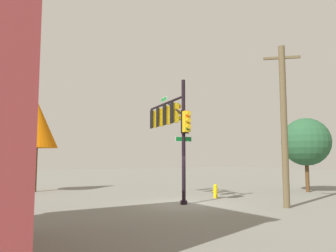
{
  "coord_description": "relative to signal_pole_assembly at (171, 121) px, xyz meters",
  "views": [
    {
      "loc": [
        -14.42,
        10.19,
        2.37
      ],
      "look_at": [
        1.48,
        0.04,
        4.22
      ],
      "focal_mm": 35.64,
      "sensor_mm": 36.0,
      "label": 1
    }
  ],
  "objects": [
    {
      "name": "ground_plane",
      "position": [
        -1.71,
        0.33,
        -4.53
      ],
      "size": [
        120.0,
        120.0,
        0.0
      ],
      "primitive_type": "plane",
      "color": "slate"
    },
    {
      "name": "signal_pole_assembly",
      "position": [
        0.0,
        0.0,
        0.0
      ],
      "size": [
        5.7,
        1.59,
        6.6
      ],
      "color": "black",
      "rests_on": "ground_plane"
    },
    {
      "name": "utility_pole",
      "position": [
        -5.4,
        -3.17,
        -0.4
      ],
      "size": [
        1.33,
        1.39,
        8.05
      ],
      "color": "brown",
      "rests_on": "ground_plane"
    },
    {
      "name": "fire_hydrant",
      "position": [
        -0.4,
        -2.95,
        -4.11
      ],
      "size": [
        0.33,
        0.24,
        0.83
      ],
      "color": "#E2B90E",
      "rests_on": "ground_plane"
    },
    {
      "name": "tree_near",
      "position": [
        9.58,
        5.58,
        0.34
      ],
      "size": [
        3.12,
        3.12,
        6.64
      ],
      "color": "#4F371A",
      "rests_on": "ground_plane"
    },
    {
      "name": "tree_mid",
      "position": [
        -1.16,
        -10.92,
        -0.94
      ],
      "size": [
        3.46,
        3.46,
        5.32
      ],
      "color": "#51341B",
      "rests_on": "ground_plane"
    }
  ]
}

